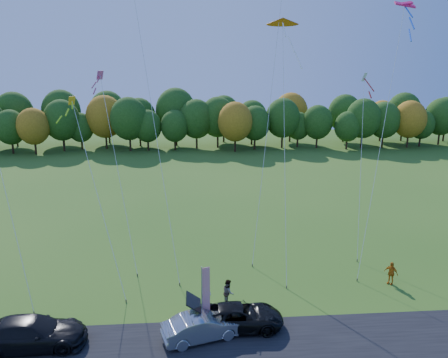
{
  "coord_description": "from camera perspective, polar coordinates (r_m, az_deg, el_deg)",
  "views": [
    {
      "loc": [
        -2.36,
        -24.38,
        14.83
      ],
      "look_at": [
        0.0,
        6.0,
        7.0
      ],
      "focal_mm": 35.0,
      "sensor_mm": 36.0,
      "label": 1
    }
  ],
  "objects": [
    {
      "name": "kite_diamond_yellow",
      "position": [
        31.27,
        -16.23,
        -1.94
      ],
      "size": [
        4.76,
        7.57,
        13.11
      ],
      "color": "#4C3F33",
      "rests_on": "ground"
    },
    {
      "name": "dark_truck_a",
      "position": [
        27.18,
        -23.88,
        -17.91
      ],
      "size": [
        5.96,
        2.65,
        1.7
      ],
      "primitive_type": "imported",
      "rotation": [
        0.0,
        0.0,
        1.62
      ],
      "color": "black",
      "rests_on": "ground"
    },
    {
      "name": "asphalt_strip",
      "position": [
        25.31,
        1.88,
        -21.45
      ],
      "size": [
        90.0,
        6.0,
        0.01
      ],
      "primitive_type": "cube",
      "color": "black",
      "rests_on": "ground"
    },
    {
      "name": "silver_sedan",
      "position": [
        25.8,
        -2.85,
        -18.71
      ],
      "size": [
        4.76,
        2.78,
        1.48
      ],
      "primitive_type": "imported",
      "rotation": [
        0.0,
        0.0,
        1.86
      ],
      "color": "#A3A2A7",
      "rests_on": "ground"
    },
    {
      "name": "kite_diamond_green",
      "position": [
        31.55,
        -26.09,
        -4.14
      ],
      "size": [
        4.28,
        6.39,
        11.6
      ],
      "color": "#4C3F33",
      "rests_on": "ground"
    },
    {
      "name": "feather_flag",
      "position": [
        25.81,
        -2.5,
        -14.38
      ],
      "size": [
        0.5,
        0.23,
        3.94
      ],
      "color": "#999999",
      "rests_on": "ground"
    },
    {
      "name": "tree_line",
      "position": [
        80.79,
        -2.7,
        3.82
      ],
      "size": [
        116.0,
        12.0,
        10.0
      ],
      "primitive_type": null,
      "color": "#1E4711",
      "rests_on": "ground"
    },
    {
      "name": "kite_delta_red",
      "position": [
        33.35,
        7.91,
        5.92
      ],
      "size": [
        2.7,
        11.07,
        19.92
      ],
      "color": "#4C3F33",
      "rests_on": "ground"
    },
    {
      "name": "person_tailgate_a",
      "position": [
        28.22,
        -2.22,
        -15.02
      ],
      "size": [
        0.6,
        0.79,
        1.94
      ],
      "primitive_type": "imported",
      "rotation": [
        0.0,
        0.0,
        1.36
      ],
      "color": "beige",
      "rests_on": "ground"
    },
    {
      "name": "kite_parafoil_orange",
      "position": [
        36.89,
        6.8,
        16.43
      ],
      "size": [
        6.68,
        12.04,
        32.73
      ],
      "color": "#4C3F33",
      "rests_on": "ground"
    },
    {
      "name": "kite_delta_blue",
      "position": [
        33.19,
        -9.75,
        11.08
      ],
      "size": [
        5.45,
        11.2,
        26.92
      ],
      "color": "#4C3F33",
      "rests_on": "ground"
    },
    {
      "name": "black_suv",
      "position": [
        26.67,
        1.93,
        -17.52
      ],
      "size": [
        5.25,
        2.46,
        1.45
      ],
      "primitive_type": "imported",
      "rotation": [
        0.0,
        0.0,
        1.58
      ],
      "color": "black",
      "rests_on": "ground"
    },
    {
      "name": "kite_parafoil_rainbow",
      "position": [
        34.11,
        19.95,
        5.19
      ],
      "size": [
        6.19,
        6.84,
        19.97
      ],
      "color": "#4C3F33",
      "rests_on": "ground"
    },
    {
      "name": "ground",
      "position": [
        28.63,
        0.97,
        -16.79
      ],
      "size": [
        160.0,
        160.0,
        0.0
      ],
      "primitive_type": "plane",
      "color": "#2D5D18"
    },
    {
      "name": "kite_diamond_white",
      "position": [
        37.65,
        17.46,
        1.97
      ],
      "size": [
        2.79,
        7.41,
        14.73
      ],
      "color": "#4C3F33",
      "rests_on": "ground"
    },
    {
      "name": "person_tailgate_b",
      "position": [
        28.79,
        0.56,
        -14.59
      ],
      "size": [
        0.7,
        0.88,
        1.74
      ],
      "primitive_type": "imported",
      "rotation": [
        0.0,
        0.0,
        1.62
      ],
      "color": "gray",
      "rests_on": "ground"
    },
    {
      "name": "kite_diamond_pink",
      "position": [
        34.92,
        -13.75,
        1.37
      ],
      "size": [
        3.92,
        8.74,
        14.91
      ],
      "color": "#4C3F33",
      "rests_on": "ground"
    },
    {
      "name": "person_east",
      "position": [
        33.42,
        20.97,
        -11.39
      ],
      "size": [
        0.94,
        0.99,
        1.65
      ],
      "primitive_type": "imported",
      "rotation": [
        0.0,
        0.0,
        -0.85
      ],
      "color": "#CB6D13",
      "rests_on": "ground"
    }
  ]
}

